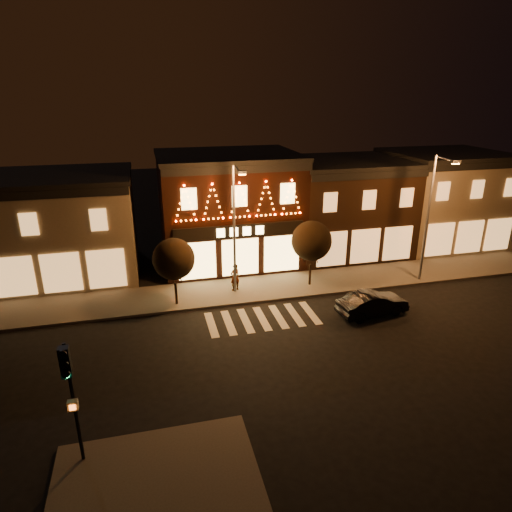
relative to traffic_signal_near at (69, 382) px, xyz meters
name	(u,v)px	position (x,y,z in m)	size (l,w,h in m)	color
ground	(282,355)	(9.02, 4.99, -3.52)	(120.00, 120.00, 0.00)	black
sidewalk_far	(276,287)	(11.02, 12.99, -3.45)	(44.00, 4.00, 0.15)	#47423D
sidewalk_near	(158,507)	(2.52, -2.51, -3.45)	(7.00, 7.00, 0.15)	#47423D
building_left	(45,227)	(-3.98, 18.98, 0.14)	(12.20, 8.28, 7.30)	#796E56
building_pulp	(229,208)	(9.02, 18.97, 0.64)	(10.20, 8.34, 8.30)	black
building_right_a	(344,206)	(18.52, 18.98, 0.24)	(9.20, 8.28, 7.50)	black
building_right_b	(442,198)	(27.52, 18.98, 0.39)	(9.20, 8.28, 7.80)	#796E56
traffic_signal_near	(69,382)	(0.00, 0.00, 0.00)	(0.33, 0.49, 4.78)	black
streetlamp_mid	(235,221)	(8.23, 12.56, 1.47)	(0.54, 1.89, 8.25)	#59595E
streetlamp_right	(431,210)	(21.14, 11.37, 1.65)	(0.56, 1.96, 8.56)	#59595E
tree_left	(174,259)	(4.30, 11.89, -0.41)	(2.53, 2.53, 4.23)	black
tree_right	(312,241)	(13.35, 12.67, -0.26)	(2.66, 2.66, 4.45)	black
dark_sedan	(372,304)	(15.50, 7.91, -2.81)	(1.50, 4.30, 1.42)	black
pedestrian	(235,277)	(8.23, 13.00, -2.46)	(0.67, 0.44, 1.83)	gray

